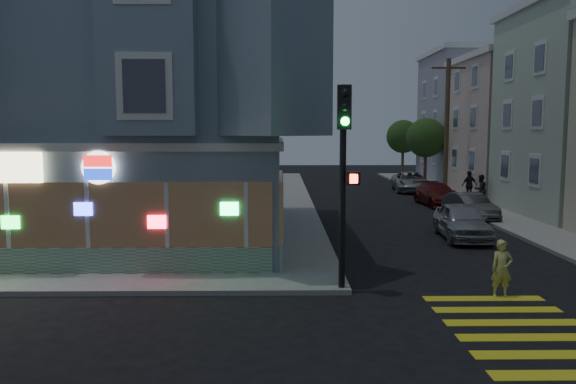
{
  "coord_description": "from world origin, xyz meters",
  "views": [
    {
      "loc": [
        1.04,
        -12.95,
        4.51
      ],
      "look_at": [
        1.31,
        6.36,
        2.38
      ],
      "focal_mm": 35.0,
      "sensor_mm": 36.0,
      "label": 1
    }
  ],
  "objects_px": {
    "utility_pole": "(447,126)",
    "parked_car_d": "(411,182)",
    "parked_car_c": "(437,195)",
    "pedestrian_a": "(480,189)",
    "street_tree_far": "(403,137)",
    "fire_hydrant": "(472,204)",
    "pedestrian_b": "(469,185)",
    "parked_car_a": "(462,221)",
    "traffic_signal": "(344,152)",
    "running_child": "(502,269)",
    "parked_car_b": "(470,206)",
    "street_tree_near": "(426,138)"
  },
  "relations": [
    {
      "from": "street_tree_near",
      "to": "street_tree_far",
      "type": "distance_m",
      "value": 8.0
    },
    {
      "from": "parked_car_c",
      "to": "parked_car_a",
      "type": "bearing_deg",
      "value": -104.67
    },
    {
      "from": "traffic_signal",
      "to": "pedestrian_b",
      "type": "bearing_deg",
      "value": 75.24
    },
    {
      "from": "fire_hydrant",
      "to": "running_child",
      "type": "bearing_deg",
      "value": -106.08
    },
    {
      "from": "street_tree_far",
      "to": "traffic_signal",
      "type": "xyz_separation_m",
      "value": [
        -9.43,
        -35.84,
        -0.01
      ]
    },
    {
      "from": "running_child",
      "to": "parked_car_c",
      "type": "relative_size",
      "value": 0.34
    },
    {
      "from": "utility_pole",
      "to": "pedestrian_b",
      "type": "height_order",
      "value": "utility_pole"
    },
    {
      "from": "street_tree_near",
      "to": "street_tree_far",
      "type": "height_order",
      "value": "same"
    },
    {
      "from": "utility_pole",
      "to": "pedestrian_a",
      "type": "height_order",
      "value": "utility_pole"
    },
    {
      "from": "street_tree_near",
      "to": "running_child",
      "type": "height_order",
      "value": "street_tree_near"
    },
    {
      "from": "parked_car_b",
      "to": "pedestrian_b",
      "type": "bearing_deg",
      "value": 65.11
    },
    {
      "from": "utility_pole",
      "to": "pedestrian_a",
      "type": "bearing_deg",
      "value": -75.37
    },
    {
      "from": "parked_car_d",
      "to": "pedestrian_b",
      "type": "bearing_deg",
      "value": -64.28
    },
    {
      "from": "parked_car_d",
      "to": "traffic_signal",
      "type": "relative_size",
      "value": 0.94
    },
    {
      "from": "street_tree_near",
      "to": "traffic_signal",
      "type": "relative_size",
      "value": 0.95
    },
    {
      "from": "pedestrian_a",
      "to": "parked_car_a",
      "type": "relative_size",
      "value": 0.39
    },
    {
      "from": "street_tree_far",
      "to": "pedestrian_a",
      "type": "xyz_separation_m",
      "value": [
        0.8,
        -17.83,
        -2.92
      ]
    },
    {
      "from": "traffic_signal",
      "to": "fire_hydrant",
      "type": "height_order",
      "value": "traffic_signal"
    },
    {
      "from": "parked_car_a",
      "to": "parked_car_b",
      "type": "relative_size",
      "value": 1.09
    },
    {
      "from": "utility_pole",
      "to": "parked_car_c",
      "type": "distance_m",
      "value": 5.69
    },
    {
      "from": "utility_pole",
      "to": "fire_hydrant",
      "type": "bearing_deg",
      "value": -95.41
    },
    {
      "from": "traffic_signal",
      "to": "street_tree_far",
      "type": "bearing_deg",
      "value": 87.61
    },
    {
      "from": "pedestrian_a",
      "to": "parked_car_b",
      "type": "relative_size",
      "value": 0.43
    },
    {
      "from": "utility_pole",
      "to": "parked_car_d",
      "type": "height_order",
      "value": "utility_pole"
    },
    {
      "from": "parked_car_a",
      "to": "parked_car_d",
      "type": "relative_size",
      "value": 0.84
    },
    {
      "from": "parked_car_c",
      "to": "parked_car_d",
      "type": "height_order",
      "value": "parked_car_d"
    },
    {
      "from": "pedestrian_b",
      "to": "traffic_signal",
      "type": "relative_size",
      "value": 0.33
    },
    {
      "from": "parked_car_d",
      "to": "traffic_signal",
      "type": "distance_m",
      "value": 27.46
    },
    {
      "from": "parked_car_d",
      "to": "parked_car_c",
      "type": "bearing_deg",
      "value": -86.42
    },
    {
      "from": "pedestrian_b",
      "to": "parked_car_a",
      "type": "bearing_deg",
      "value": 52.64
    },
    {
      "from": "utility_pole",
      "to": "parked_car_d",
      "type": "distance_m",
      "value": 6.03
    },
    {
      "from": "street_tree_far",
      "to": "parked_car_a",
      "type": "relative_size",
      "value": 1.2
    },
    {
      "from": "parked_car_d",
      "to": "fire_hydrant",
      "type": "xyz_separation_m",
      "value": [
        0.6,
        -11.65,
        -0.12
      ]
    },
    {
      "from": "traffic_signal",
      "to": "parked_car_d",
      "type": "bearing_deg",
      "value": 85.45
    },
    {
      "from": "parked_car_a",
      "to": "utility_pole",
      "type": "bearing_deg",
      "value": 80.22
    },
    {
      "from": "street_tree_near",
      "to": "parked_car_d",
      "type": "distance_m",
      "value": 3.94
    },
    {
      "from": "street_tree_far",
      "to": "running_child",
      "type": "height_order",
      "value": "street_tree_far"
    },
    {
      "from": "running_child",
      "to": "pedestrian_b",
      "type": "height_order",
      "value": "pedestrian_b"
    },
    {
      "from": "parked_car_d",
      "to": "traffic_signal",
      "type": "xyz_separation_m",
      "value": [
        -7.93,
        -26.1,
        3.19
      ]
    },
    {
      "from": "street_tree_far",
      "to": "parked_car_c",
      "type": "relative_size",
      "value": 1.16
    },
    {
      "from": "street_tree_far",
      "to": "fire_hydrant",
      "type": "bearing_deg",
      "value": -92.41
    },
    {
      "from": "street_tree_far",
      "to": "parked_car_c",
      "type": "bearing_deg",
      "value": -95.55
    },
    {
      "from": "running_child",
      "to": "traffic_signal",
      "type": "relative_size",
      "value": 0.28
    },
    {
      "from": "pedestrian_b",
      "to": "parked_car_d",
      "type": "relative_size",
      "value": 0.35
    },
    {
      "from": "running_child",
      "to": "parked_car_d",
      "type": "bearing_deg",
      "value": 82.98
    },
    {
      "from": "pedestrian_a",
      "to": "pedestrian_b",
      "type": "relative_size",
      "value": 0.95
    },
    {
      "from": "pedestrian_b",
      "to": "parked_car_d",
      "type": "bearing_deg",
      "value": -86.84
    },
    {
      "from": "parked_car_a",
      "to": "traffic_signal",
      "type": "distance_m",
      "value": 10.27
    },
    {
      "from": "parked_car_c",
      "to": "pedestrian_a",
      "type": "bearing_deg",
      "value": -9.54
    },
    {
      "from": "street_tree_far",
      "to": "traffic_signal",
      "type": "height_order",
      "value": "traffic_signal"
    }
  ]
}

